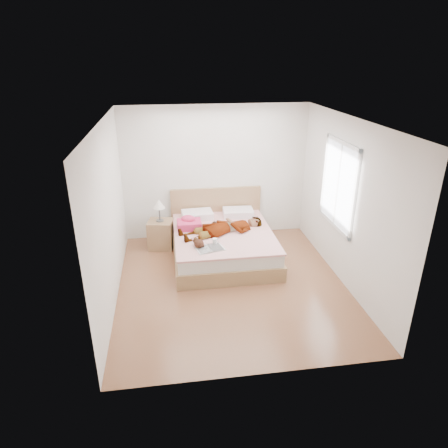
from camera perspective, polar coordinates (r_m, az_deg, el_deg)
The scene contains 11 objects.
ground at distance 6.54m, azimuth 1.10°, elevation -8.57°, with size 4.00×4.00×0.00m, color #512B19.
woman at distance 7.11m, azimuth -0.08°, elevation -0.20°, with size 0.60×1.60×0.22m, color white.
hair at distance 7.50m, azimuth -4.89°, elevation 0.38°, with size 0.39×0.48×0.07m, color black.
phone at distance 7.40m, azimuth -4.36°, elevation 1.29°, with size 0.04×0.09×0.01m, color silver.
room_shell at distance 6.68m, azimuth 16.04°, elevation 5.35°, with size 4.00×4.00×4.00m.
bed at distance 7.31m, azimuth -0.21°, elevation -2.49°, with size 1.80×2.08×1.00m.
towel at distance 7.27m, azimuth -5.02°, elevation 0.10°, with size 0.44×0.38×0.23m.
magazine at distance 6.51m, azimuth -2.03°, elevation -3.52°, with size 0.51×0.40×0.03m.
coffee_mug at distance 6.67m, azimuth -1.28°, elevation -2.46°, with size 0.12×0.09×0.09m.
plush_toy at distance 6.56m, azimuth -3.68°, elevation -2.73°, with size 0.22×0.27×0.14m.
nightstand at distance 7.66m, azimuth -9.02°, elevation -1.16°, with size 0.52×0.48×0.97m.
Camera 1 is at (-0.93, -5.48, 3.44)m, focal length 32.00 mm.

